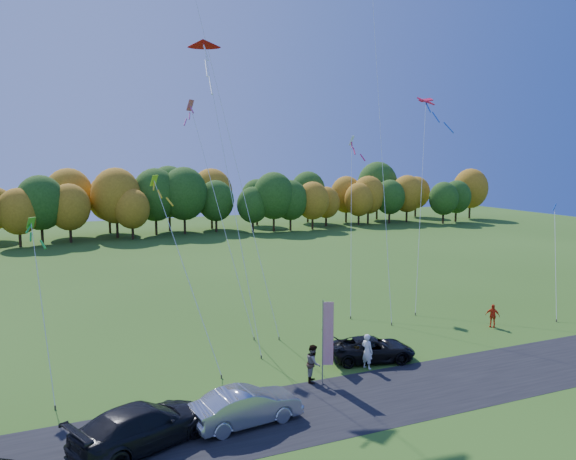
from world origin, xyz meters
name	(u,v)px	position (x,y,z in m)	size (l,w,h in m)	color
ground	(331,370)	(0.00, 0.00, 0.00)	(160.00, 160.00, 0.00)	#2E5316
asphalt_strip	(370,398)	(0.00, -4.00, 0.01)	(90.00, 6.00, 0.01)	black
tree_line	(154,237)	(0.00, 55.00, 0.00)	(116.00, 12.00, 10.00)	#1E4711
black_suv	(372,349)	(2.81, 0.35, 0.68)	(2.24, 4.86, 1.35)	black
silver_sedan	(247,406)	(-6.30, -4.08, 0.80)	(1.69, 4.85, 1.60)	#A4A5A9
dark_truck_a	(143,425)	(-10.74, -4.24, 0.87)	(2.43, 5.98, 1.74)	black
person_tailgate_a	(367,351)	(1.89, -0.61, 0.98)	(0.71, 0.47, 1.96)	white
person_tailgate_b	(313,363)	(-1.60, -1.02, 0.97)	(0.95, 0.74, 1.95)	gray
person_east	(492,316)	(13.73, 2.54, 0.80)	(0.93, 0.39, 1.59)	red
feather_flag	(327,333)	(-1.09, -1.56, 2.70)	(0.56, 0.23, 4.40)	#999999
kite_delta_blue	(223,110)	(-2.47, 11.54, 14.75)	(5.24, 12.62, 30.46)	#4C3F33
kite_parafoil_orange	(380,118)	(10.07, 11.49, 14.50)	(6.76, 12.45, 29.39)	#4C3F33
kite_delta_red	(228,175)	(-3.44, 7.37, 10.43)	(2.24, 8.87, 20.20)	#4C3F33
kite_parafoil_rainbow	(421,198)	(13.71, 10.85, 8.31)	(7.95, 8.36, 17.00)	#4C3F33
kite_diamond_yellow	(185,270)	(-6.85, 4.87, 5.20)	(2.54, 7.85, 10.82)	#4C3F33
kite_diamond_green	(42,306)	(-14.34, 3.41, 4.29)	(1.22, 5.74, 8.74)	#4C3F33
kite_diamond_white	(351,221)	(7.88, 11.82, 6.56)	(4.86, 8.19, 13.73)	#4C3F33
kite_diamond_pink	(221,216)	(-3.33, 9.52, 7.67)	(2.96, 6.92, 15.84)	#4C3F33
kite_diamond_blue_low	(555,260)	(20.86, 3.86, 3.90)	(4.69, 4.93, 8.21)	#4C3F33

